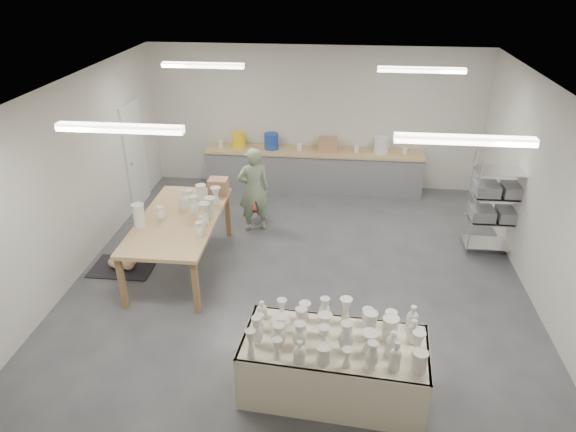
# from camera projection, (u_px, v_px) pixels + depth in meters

# --- Properties ---
(room) EXTENTS (8.00, 8.02, 3.00)m
(room) POSITION_uv_depth(u_px,v_px,m) (292.00, 159.00, 7.14)
(room) COLOR #424449
(room) RESTS_ON ground
(back_counter) EXTENTS (4.60, 0.60, 1.24)m
(back_counter) POSITION_uv_depth(u_px,v_px,m) (313.00, 169.00, 11.02)
(back_counter) COLOR tan
(back_counter) RESTS_ON ground
(wire_shelf) EXTENTS (0.88, 0.48, 1.80)m
(wire_shelf) POSITION_uv_depth(u_px,v_px,m) (497.00, 203.00, 8.50)
(wire_shelf) COLOR silver
(wire_shelf) RESTS_ON ground
(drying_table) EXTENTS (2.16, 1.15, 1.10)m
(drying_table) POSITION_uv_depth(u_px,v_px,m) (334.00, 363.00, 5.88)
(drying_table) COLOR olive
(drying_table) RESTS_ON ground
(work_table) EXTENTS (1.24, 2.44, 1.28)m
(work_table) POSITION_uv_depth(u_px,v_px,m) (185.00, 215.00, 8.12)
(work_table) COLOR tan
(work_table) RESTS_ON ground
(rug) EXTENTS (1.00, 0.70, 0.02)m
(rug) POSITION_uv_depth(u_px,v_px,m) (123.00, 267.00, 8.43)
(rug) COLOR black
(rug) RESTS_ON ground
(cat) EXTENTS (0.52, 0.42, 0.20)m
(cat) POSITION_uv_depth(u_px,v_px,m) (123.00, 262.00, 8.36)
(cat) COLOR white
(cat) RESTS_ON rug
(potter) EXTENTS (0.67, 0.55, 1.60)m
(potter) POSITION_uv_depth(u_px,v_px,m) (254.00, 190.00, 9.27)
(potter) COLOR gray
(potter) RESTS_ON ground
(red_stool) EXTENTS (0.47, 0.47, 0.33)m
(red_stool) POSITION_uv_depth(u_px,v_px,m) (257.00, 208.00, 9.74)
(red_stool) COLOR red
(red_stool) RESTS_ON ground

